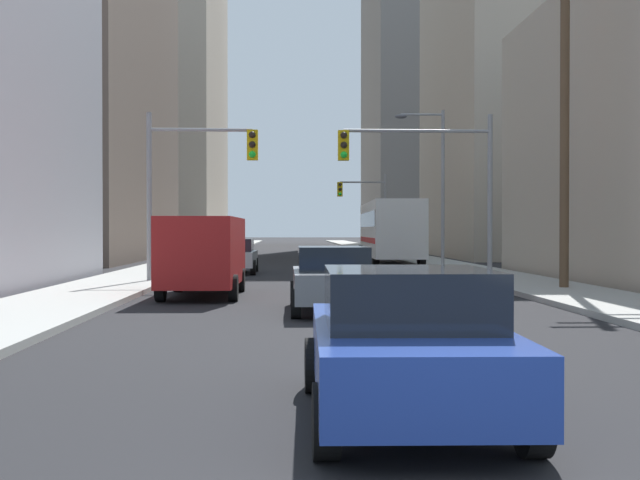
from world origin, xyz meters
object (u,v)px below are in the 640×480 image
at_px(traffic_signal_near_left, 197,169).
at_px(sedan_blue, 406,343).
at_px(sedan_silver, 235,256).
at_px(traffic_signal_far_right, 365,201).
at_px(city_bus, 390,230).
at_px(cargo_van_red, 204,251).
at_px(traffic_signal_near_right, 423,167).
at_px(sedan_grey, 333,279).

bearing_deg(traffic_signal_near_left, sedan_blue, -77.59).
bearing_deg(sedan_silver, traffic_signal_far_right, 70.59).
bearing_deg(traffic_signal_near_left, city_bus, 59.74).
relative_size(city_bus, sedan_blue, 2.73).
height_order(cargo_van_red, traffic_signal_near_left, traffic_signal_near_left).
xyz_separation_m(sedan_blue, traffic_signal_far_right, (4.49, 49.13, 3.26)).
height_order(cargo_van_red, sedan_blue, cargo_van_red).
distance_m(traffic_signal_near_right, traffic_signal_far_right, 29.46).
relative_size(sedan_blue, sedan_grey, 1.01).
height_order(traffic_signal_near_right, traffic_signal_far_right, same).
distance_m(sedan_grey, traffic_signal_near_left, 10.77).
bearing_deg(city_bus, traffic_signal_near_left, -120.26).
relative_size(city_bus, sedan_grey, 2.75).
bearing_deg(traffic_signal_far_right, sedan_silver, -109.41).
relative_size(cargo_van_red, traffic_signal_far_right, 0.87).
bearing_deg(sedan_silver, city_bus, 45.90).
xyz_separation_m(sedan_grey, traffic_signal_near_left, (-4.20, 9.36, 3.28)).
bearing_deg(cargo_van_red, traffic_signal_near_left, 98.75).
height_order(sedan_grey, traffic_signal_near_left, traffic_signal_near_left).
height_order(traffic_signal_near_left, traffic_signal_far_right, same).
relative_size(traffic_signal_near_left, traffic_signal_near_right, 1.00).
height_order(cargo_van_red, traffic_signal_far_right, traffic_signal_far_right).
distance_m(sedan_grey, sedan_silver, 16.56).
xyz_separation_m(sedan_silver, traffic_signal_near_left, (-0.86, -6.86, 3.28)).
relative_size(sedan_silver, traffic_signal_far_right, 0.70).
height_order(city_bus, sedan_silver, city_bus).
height_order(sedan_grey, traffic_signal_far_right, traffic_signal_far_right).
distance_m(cargo_van_red, sedan_grey, 5.63).
relative_size(sedan_grey, traffic_signal_near_left, 0.70).
bearing_deg(sedan_grey, cargo_van_red, 127.90).
xyz_separation_m(cargo_van_red, sedan_grey, (3.44, -4.42, -0.52)).
distance_m(cargo_van_red, traffic_signal_near_left, 5.71).
relative_size(traffic_signal_near_right, traffic_signal_far_right, 1.00).
distance_m(city_bus, traffic_signal_near_left, 17.53).
bearing_deg(cargo_van_red, sedan_blue, -76.39).
relative_size(sedan_grey, traffic_signal_far_right, 0.70).
xyz_separation_m(city_bus, cargo_van_red, (-8.01, -19.97, -0.64)).
bearing_deg(cargo_van_red, traffic_signal_far_right, 76.82).
relative_size(city_bus, traffic_signal_far_right, 1.93).
bearing_deg(city_bus, sedan_blue, -97.29).
distance_m(sedan_silver, traffic_signal_near_left, 7.65).
bearing_deg(sedan_silver, cargo_van_red, -90.47).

